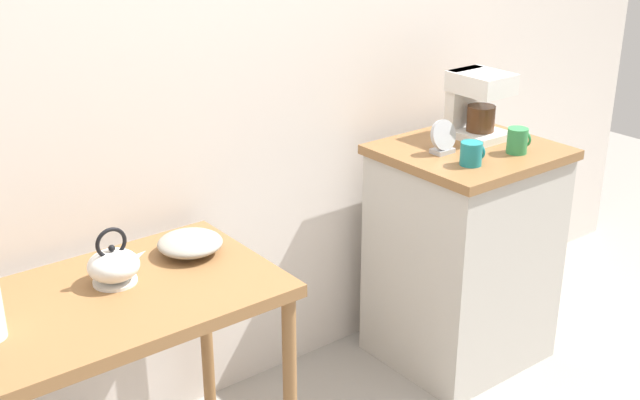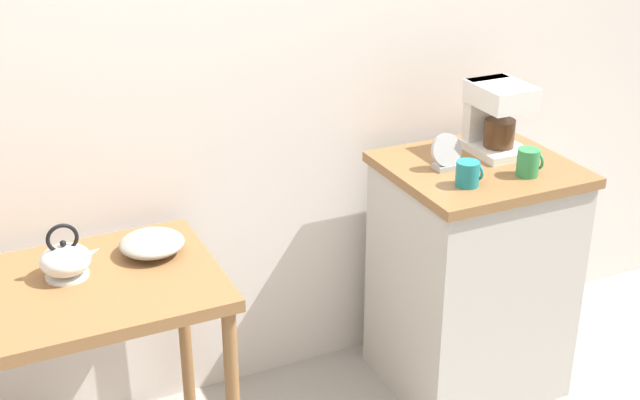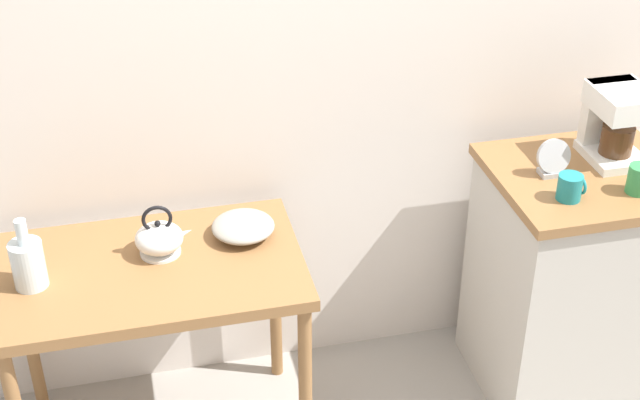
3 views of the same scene
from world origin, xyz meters
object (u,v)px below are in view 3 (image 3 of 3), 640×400
Objects in this scene: mug_tall_green at (640,179)px; mug_dark_teal at (570,187)px; glass_carafe_vase at (28,263)px; coffee_maker at (615,119)px; bowl_stoneware at (243,227)px; teakettle at (160,238)px; table_clock at (553,160)px.

mug_tall_green is 0.24m from mug_dark_teal.
coffee_maker reaches higher than glass_carafe_vase.
glass_carafe_vase is 0.90× the size of coffee_maker.
coffee_maker is (1.27, -0.02, 0.25)m from bowl_stoneware.
coffee_maker is at bearing 0.66° from teakettle.
glass_carafe_vase is 1.70m from table_clock.
mug_dark_teal is at bearing -4.32° from glass_carafe_vase.
table_clock reaches higher than mug_tall_green.
table_clock is (1.30, -0.05, 0.14)m from teakettle.
coffee_maker is 0.27m from table_clock.
coffee_maker reaches higher than mug_dark_teal.
table_clock is (1.69, 0.03, 0.12)m from glass_carafe_vase.
table_clock is at bearing 85.24° from mug_dark_teal.
glass_carafe_vase is 1.92m from mug_tall_green.
table_clock reaches higher than mug_dark_teal.
table_clock is at bearing -5.03° from bowl_stoneware.
mug_dark_teal is 0.67× the size of table_clock.
coffee_maker reaches higher than mug_tall_green.
glass_carafe_vase is at bearing 175.68° from mug_dark_teal.
teakettle is 1.31m from table_clock.
mug_tall_green is at bearing -96.32° from coffee_maker.
teakettle is 2.18× the size of mug_dark_teal.
mug_dark_teal is (1.68, -0.13, 0.10)m from glass_carafe_vase.
coffee_maker is (1.54, 0.02, 0.23)m from teakettle.
teakettle is 1.46× the size of table_clock.
bowl_stoneware is 1.10× the size of teakettle.
mug_tall_green reaches higher than mug_dark_teal.
glass_carafe_vase reaches higher than teakettle.
teakettle reaches higher than bowl_stoneware.
bowl_stoneware is at bearing 179.18° from coffee_maker.
table_clock is (-0.25, -0.07, -0.09)m from coffee_maker.
glass_carafe_vase is 2.44× the size of mug_tall_green.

